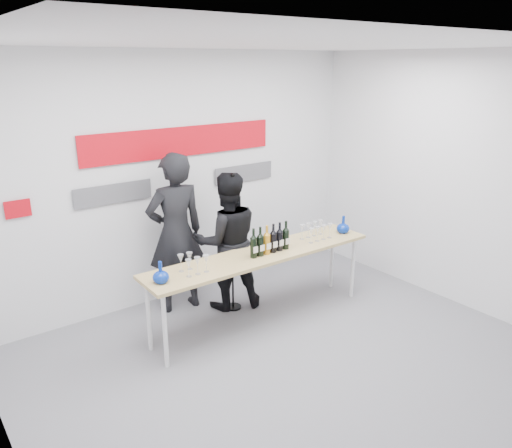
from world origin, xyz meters
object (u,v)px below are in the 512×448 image
Objects in this scene: tasting_table at (261,259)px; presenter_right at (227,241)px; presenter_left at (176,233)px; mic_stand at (233,269)px.

tasting_table is 0.56m from presenter_right.
tasting_table is at bearing 119.26° from presenter_right.
presenter_left is 1.14× the size of presenter_right.
tasting_table is 1.66× the size of mic_stand.
presenter_right is 0.34m from mic_stand.
presenter_right is at bearing 99.63° from tasting_table.
presenter_left reaches higher than presenter_right.
presenter_left is 0.61m from presenter_right.
mic_stand is at bearing 101.36° from tasting_table.
mic_stand is (0.00, -0.10, -0.32)m from presenter_right.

